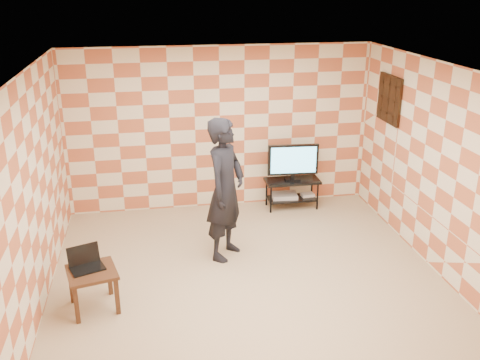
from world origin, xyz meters
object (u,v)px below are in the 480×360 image
at_px(tv_stand, 292,187).
at_px(side_table, 92,277).
at_px(person, 225,189).
at_px(tv, 293,161).

bearing_deg(tv_stand, side_table, -140.94).
bearing_deg(person, tv, -7.85).
bearing_deg(person, side_table, 155.55).
distance_m(tv_stand, side_table, 3.96).
bearing_deg(side_table, tv, 39.02).
height_order(tv, side_table, tv).
xyz_separation_m(tv_stand, tv, (0.00, -0.00, 0.48)).
distance_m(tv, person, 2.00).
bearing_deg(tv, side_table, -140.98).
bearing_deg(person, tv_stand, -7.79).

